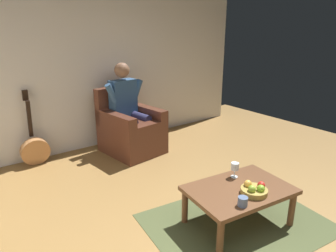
{
  "coord_description": "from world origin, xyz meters",
  "views": [
    {
      "loc": [
        1.65,
        1.19,
        1.8
      ],
      "look_at": [
        -0.27,
        -1.41,
        0.74
      ],
      "focal_mm": 32.45,
      "sensor_mm": 36.0,
      "label": 1
    }
  ],
  "objects_px": {
    "wine_glass_near": "(235,167)",
    "candle_jar": "(243,202)",
    "armchair": "(130,130)",
    "guitar": "(35,149)",
    "person_seated": "(128,105)",
    "coffee_table": "(239,193)",
    "fruit_bowl": "(254,190)"
  },
  "relations": [
    {
      "from": "coffee_table",
      "to": "person_seated",
      "type": "bearing_deg",
      "value": -92.16
    },
    {
      "from": "guitar",
      "to": "armchair",
      "type": "bearing_deg",
      "value": 163.98
    },
    {
      "from": "person_seated",
      "to": "coffee_table",
      "type": "xyz_separation_m",
      "value": [
        0.08,
        2.22,
        -0.39
      ]
    },
    {
      "from": "candle_jar",
      "to": "armchair",
      "type": "bearing_deg",
      "value": -97.08
    },
    {
      "from": "guitar",
      "to": "fruit_bowl",
      "type": "bearing_deg",
      "value": 114.42
    },
    {
      "from": "person_seated",
      "to": "guitar",
      "type": "bearing_deg",
      "value": -22.02
    },
    {
      "from": "wine_glass_near",
      "to": "candle_jar",
      "type": "height_order",
      "value": "wine_glass_near"
    },
    {
      "from": "fruit_bowl",
      "to": "candle_jar",
      "type": "xyz_separation_m",
      "value": [
        0.24,
        0.07,
        0.0
      ]
    },
    {
      "from": "armchair",
      "to": "person_seated",
      "type": "bearing_deg",
      "value": -90.0
    },
    {
      "from": "person_seated",
      "to": "guitar",
      "type": "xyz_separation_m",
      "value": [
        1.28,
        -0.33,
        -0.49
      ]
    },
    {
      "from": "armchair",
      "to": "guitar",
      "type": "height_order",
      "value": "guitar"
    },
    {
      "from": "fruit_bowl",
      "to": "candle_jar",
      "type": "relative_size",
      "value": 2.88
    },
    {
      "from": "person_seated",
      "to": "candle_jar",
      "type": "relative_size",
      "value": 15.96
    },
    {
      "from": "armchair",
      "to": "guitar",
      "type": "relative_size",
      "value": 0.93
    },
    {
      "from": "guitar",
      "to": "candle_jar",
      "type": "relative_size",
      "value": 12.39
    },
    {
      "from": "coffee_table",
      "to": "fruit_bowl",
      "type": "bearing_deg",
      "value": 100.6
    },
    {
      "from": "person_seated",
      "to": "wine_glass_near",
      "type": "height_order",
      "value": "person_seated"
    },
    {
      "from": "person_seated",
      "to": "wine_glass_near",
      "type": "xyz_separation_m",
      "value": [
        -0.04,
        2.04,
        -0.23
      ]
    },
    {
      "from": "wine_glass_near",
      "to": "fruit_bowl",
      "type": "xyz_separation_m",
      "value": [
        0.1,
        0.32,
        -0.07
      ]
    },
    {
      "from": "armchair",
      "to": "person_seated",
      "type": "height_order",
      "value": "person_seated"
    },
    {
      "from": "armchair",
      "to": "candle_jar",
      "type": "height_order",
      "value": "armchair"
    },
    {
      "from": "guitar",
      "to": "wine_glass_near",
      "type": "xyz_separation_m",
      "value": [
        -1.32,
        2.37,
        0.26
      ]
    },
    {
      "from": "coffee_table",
      "to": "guitar",
      "type": "bearing_deg",
      "value": -64.87
    },
    {
      "from": "guitar",
      "to": "wine_glass_near",
      "type": "bearing_deg",
      "value": 119.12
    },
    {
      "from": "candle_jar",
      "to": "person_seated",
      "type": "bearing_deg",
      "value": -96.87
    },
    {
      "from": "candle_jar",
      "to": "coffee_table",
      "type": "bearing_deg",
      "value": -134.77
    },
    {
      "from": "armchair",
      "to": "wine_glass_near",
      "type": "distance_m",
      "value": 2.01
    },
    {
      "from": "armchair",
      "to": "coffee_table",
      "type": "relative_size",
      "value": 0.93
    },
    {
      "from": "armchair",
      "to": "guitar",
      "type": "distance_m",
      "value": 1.34
    },
    {
      "from": "guitar",
      "to": "wine_glass_near",
      "type": "relative_size",
      "value": 6.7
    },
    {
      "from": "armchair",
      "to": "person_seated",
      "type": "relative_size",
      "value": 0.72
    },
    {
      "from": "armchair",
      "to": "coffee_table",
      "type": "height_order",
      "value": "armchair"
    }
  ]
}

